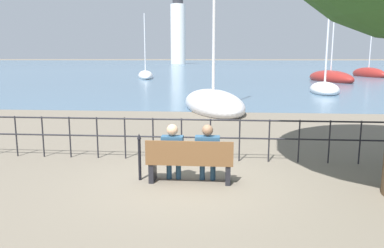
{
  "coord_description": "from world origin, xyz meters",
  "views": [
    {
      "loc": [
        0.66,
        -7.33,
        2.52
      ],
      "look_at": [
        0.0,
        0.5,
        1.12
      ],
      "focal_mm": 35.0,
      "sensor_mm": 36.0,
      "label": 1
    }
  ],
  "objects_px": {
    "park_bench": "(190,162)",
    "seated_person_right": "(207,150)",
    "sailboat_4": "(324,88)",
    "sailboat_0": "(368,74)",
    "sailboat_2": "(330,78)",
    "harbor_lighthouse": "(178,30)",
    "closed_umbrella": "(139,154)",
    "sailboat_1": "(213,103)",
    "sailboat_3": "(146,76)",
    "seated_person_left": "(173,150)"
  },
  "relations": [
    {
      "from": "park_bench",
      "to": "seated_person_right",
      "type": "bearing_deg",
      "value": 11.96
    },
    {
      "from": "sailboat_4",
      "to": "park_bench",
      "type": "bearing_deg",
      "value": -102.05
    },
    {
      "from": "sailboat_0",
      "to": "sailboat_2",
      "type": "distance_m",
      "value": 12.9
    },
    {
      "from": "park_bench",
      "to": "sailboat_2",
      "type": "xyz_separation_m",
      "value": [
        11.95,
        33.69,
        -0.07
      ]
    },
    {
      "from": "seated_person_right",
      "to": "harbor_lighthouse",
      "type": "xyz_separation_m",
      "value": [
        -17.33,
        138.44,
        11.94
      ]
    },
    {
      "from": "closed_umbrella",
      "to": "sailboat_0",
      "type": "distance_m",
      "value": 48.59
    },
    {
      "from": "sailboat_1",
      "to": "sailboat_2",
      "type": "height_order",
      "value": "sailboat_1"
    },
    {
      "from": "park_bench",
      "to": "harbor_lighthouse",
      "type": "height_order",
      "value": "harbor_lighthouse"
    },
    {
      "from": "sailboat_0",
      "to": "sailboat_3",
      "type": "relative_size",
      "value": 1.02
    },
    {
      "from": "seated_person_left",
      "to": "sailboat_1",
      "type": "xyz_separation_m",
      "value": [
        0.53,
        10.69,
        -0.34
      ]
    },
    {
      "from": "park_bench",
      "to": "sailboat_1",
      "type": "height_order",
      "value": "sailboat_1"
    },
    {
      "from": "park_bench",
      "to": "seated_person_left",
      "type": "relative_size",
      "value": 1.46
    },
    {
      "from": "sailboat_2",
      "to": "sailboat_3",
      "type": "relative_size",
      "value": 1.2
    },
    {
      "from": "park_bench",
      "to": "seated_person_left",
      "type": "distance_m",
      "value": 0.43
    },
    {
      "from": "sailboat_1",
      "to": "harbor_lighthouse",
      "type": "relative_size",
      "value": 0.4
    },
    {
      "from": "sailboat_4",
      "to": "sailboat_0",
      "type": "bearing_deg",
      "value": 72.67
    },
    {
      "from": "park_bench",
      "to": "closed_umbrella",
      "type": "distance_m",
      "value": 1.06
    },
    {
      "from": "park_bench",
      "to": "closed_umbrella",
      "type": "xyz_separation_m",
      "value": [
        -1.05,
        0.09,
        0.12
      ]
    },
    {
      "from": "sailboat_2",
      "to": "harbor_lighthouse",
      "type": "xyz_separation_m",
      "value": [
        -28.92,
        104.83,
        12.25
      ]
    },
    {
      "from": "seated_person_right",
      "to": "sailboat_4",
      "type": "distance_m",
      "value": 21.89
    },
    {
      "from": "closed_umbrella",
      "to": "sailboat_2",
      "type": "height_order",
      "value": "sailboat_2"
    },
    {
      "from": "seated_person_right",
      "to": "closed_umbrella",
      "type": "xyz_separation_m",
      "value": [
        -1.4,
        0.02,
        -0.12
      ]
    },
    {
      "from": "sailboat_4",
      "to": "closed_umbrella",
      "type": "bearing_deg",
      "value": -104.63
    },
    {
      "from": "park_bench",
      "to": "sailboat_4",
      "type": "relative_size",
      "value": 0.14
    },
    {
      "from": "sailboat_3",
      "to": "seated_person_left",
      "type": "bearing_deg",
      "value": -90.74
    },
    {
      "from": "harbor_lighthouse",
      "to": "park_bench",
      "type": "bearing_deg",
      "value": -83.01
    },
    {
      "from": "seated_person_left",
      "to": "sailboat_3",
      "type": "distance_m",
      "value": 39.74
    },
    {
      "from": "sailboat_2",
      "to": "harbor_lighthouse",
      "type": "relative_size",
      "value": 0.4
    },
    {
      "from": "seated_person_left",
      "to": "closed_umbrella",
      "type": "xyz_separation_m",
      "value": [
        -0.69,
        0.02,
        -0.12
      ]
    },
    {
      "from": "park_bench",
      "to": "seated_person_left",
      "type": "xyz_separation_m",
      "value": [
        -0.35,
        0.08,
        0.24
      ]
    },
    {
      "from": "sailboat_4",
      "to": "seated_person_right",
      "type": "bearing_deg",
      "value": -101.25
    },
    {
      "from": "seated_person_right",
      "to": "sailboat_2",
      "type": "relative_size",
      "value": 0.11
    },
    {
      "from": "seated_person_right",
      "to": "sailboat_4",
      "type": "relative_size",
      "value": 0.1
    },
    {
      "from": "harbor_lighthouse",
      "to": "sailboat_0",
      "type": "bearing_deg",
      "value": -68.81
    },
    {
      "from": "harbor_lighthouse",
      "to": "seated_person_left",
      "type": "bearing_deg",
      "value": -83.16
    },
    {
      "from": "sailboat_3",
      "to": "harbor_lighthouse",
      "type": "relative_size",
      "value": 0.33
    },
    {
      "from": "closed_umbrella",
      "to": "sailboat_4",
      "type": "height_order",
      "value": "sailboat_4"
    },
    {
      "from": "seated_person_right",
      "to": "sailboat_0",
      "type": "distance_m",
      "value": 48.02
    },
    {
      "from": "seated_person_left",
      "to": "sailboat_2",
      "type": "bearing_deg",
      "value": 69.89
    },
    {
      "from": "seated_person_left",
      "to": "closed_umbrella",
      "type": "relative_size",
      "value": 1.21
    },
    {
      "from": "sailboat_1",
      "to": "seated_person_left",
      "type": "bearing_deg",
      "value": -108.88
    },
    {
      "from": "sailboat_1",
      "to": "harbor_lighthouse",
      "type": "xyz_separation_m",
      "value": [
        -17.14,
        127.75,
        12.28
      ]
    },
    {
      "from": "sailboat_0",
      "to": "sailboat_1",
      "type": "bearing_deg",
      "value": -134.48
    },
    {
      "from": "seated_person_right",
      "to": "closed_umbrella",
      "type": "bearing_deg",
      "value": 179.27
    },
    {
      "from": "seated_person_left",
      "to": "sailboat_1",
      "type": "bearing_deg",
      "value": 87.19
    },
    {
      "from": "sailboat_4",
      "to": "harbor_lighthouse",
      "type": "height_order",
      "value": "harbor_lighthouse"
    },
    {
      "from": "seated_person_right",
      "to": "sailboat_0",
      "type": "relative_size",
      "value": 0.13
    },
    {
      "from": "park_bench",
      "to": "sailboat_4",
      "type": "distance_m",
      "value": 22.09
    },
    {
      "from": "park_bench",
      "to": "sailboat_1",
      "type": "bearing_deg",
      "value": 89.09
    },
    {
      "from": "sailboat_0",
      "to": "harbor_lighthouse",
      "type": "xyz_separation_m",
      "value": [
        -36.61,
        94.46,
        12.23
      ]
    }
  ]
}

